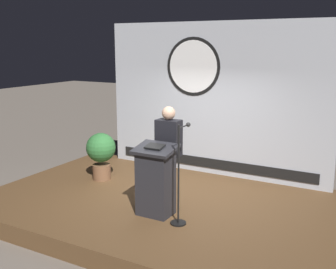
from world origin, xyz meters
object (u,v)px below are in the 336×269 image
at_px(potted_plant, 101,152).
at_px(speaker_person, 169,155).
at_px(microphone_stand, 180,190).
at_px(podium, 156,180).

bearing_deg(potted_plant, speaker_person, -15.29).
relative_size(speaker_person, microphone_stand, 1.10).
distance_m(speaker_person, potted_plant, 1.89).
distance_m(podium, speaker_person, 0.56).
distance_m(podium, potted_plant, 2.08).
bearing_deg(microphone_stand, speaker_person, 131.15).
distance_m(speaker_person, microphone_stand, 0.85).
distance_m(microphone_stand, potted_plant, 2.56).
height_order(speaker_person, potted_plant, speaker_person).
xyz_separation_m(microphone_stand, potted_plant, (-2.32, 1.08, 0.04)).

